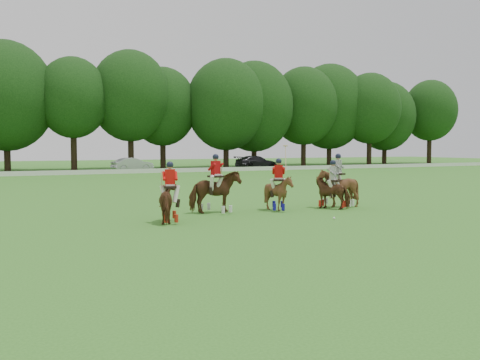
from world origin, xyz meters
name	(u,v)px	position (x,y,z in m)	size (l,w,h in m)	color
ground	(295,228)	(0.00, 0.00, 0.00)	(180.00, 180.00, 0.00)	#347321
tree_line	(75,98)	(0.26, 48.05, 8.23)	(117.98, 14.32, 14.75)	black
boundary_rail	(90,172)	(0.00, 38.00, 0.22)	(120.00, 0.10, 0.44)	white
car_mid	(132,164)	(5.32, 42.50, 0.74)	(1.56, 4.48, 1.48)	#AAAAAF
car_right	(256,162)	(20.66, 42.50, 0.78)	(2.19, 5.40, 1.57)	black
polo_red_a	(170,201)	(-3.37, 3.16, 0.79)	(1.24, 1.93, 2.22)	#4D2F14
polo_red_b	(216,192)	(-0.83, 4.89, 0.90)	(2.17, 2.03, 2.45)	#4D2F14
polo_red_c	(279,192)	(1.96, 4.53, 0.80)	(1.75, 1.81, 2.79)	#4D2F14
polo_stripe_a	(333,191)	(4.54, 4.19, 0.77)	(1.64, 1.81, 2.16)	#4D2F14
polo_stripe_b	(338,188)	(5.05, 4.52, 0.89)	(2.04, 2.09, 2.43)	#4D2F14
polo_ball	(334,218)	(2.50, 1.24, 0.04)	(0.09, 0.09, 0.09)	white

